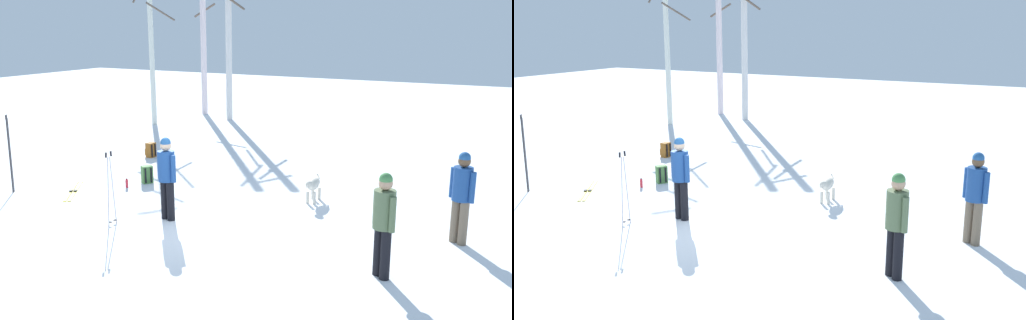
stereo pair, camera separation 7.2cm
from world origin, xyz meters
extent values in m
plane|color=white|center=(0.00, 0.00, 0.00)|extent=(60.00, 60.00, 0.00)
cylinder|color=black|center=(-0.80, 0.44, 0.41)|extent=(0.16, 0.16, 0.82)
cylinder|color=black|center=(-0.97, 0.48, 0.41)|extent=(0.16, 0.16, 0.82)
cylinder|color=#1E478C|center=(-0.89, 0.46, 1.13)|extent=(0.34, 0.34, 0.62)
sphere|color=beige|center=(-0.89, 0.46, 1.55)|extent=(0.22, 0.22, 0.22)
sphere|color=#265999|center=(-0.89, 0.46, 1.61)|extent=(0.21, 0.21, 0.21)
cylinder|color=#1E478C|center=(-0.68, 0.41, 1.11)|extent=(0.10, 0.10, 0.56)
cylinder|color=#1E478C|center=(-1.09, 0.51, 1.11)|extent=(0.10, 0.10, 0.56)
cylinder|color=#72604C|center=(4.67, 1.83, 0.41)|extent=(0.16, 0.16, 0.82)
cylinder|color=#72604C|center=(4.51, 1.92, 0.41)|extent=(0.16, 0.16, 0.82)
cylinder|color=#1E478C|center=(4.59, 1.88, 1.13)|extent=(0.34, 0.34, 0.62)
sphere|color=brown|center=(4.59, 1.88, 1.55)|extent=(0.22, 0.22, 0.22)
sphere|color=#265999|center=(4.59, 1.88, 1.61)|extent=(0.21, 0.21, 0.21)
cylinder|color=#1E478C|center=(4.78, 1.77, 1.11)|extent=(0.10, 0.10, 0.56)
cylinder|color=#1E478C|center=(4.41, 1.98, 1.11)|extent=(0.10, 0.10, 0.56)
cylinder|color=black|center=(3.67, -0.13, 0.41)|extent=(0.16, 0.16, 0.82)
cylinder|color=black|center=(3.81, -0.24, 0.41)|extent=(0.16, 0.16, 0.82)
cylinder|color=#566B47|center=(3.74, -0.19, 1.13)|extent=(0.34, 0.34, 0.62)
sphere|color=tan|center=(3.74, -0.19, 1.55)|extent=(0.22, 0.22, 0.22)
sphere|color=#4C8C4C|center=(3.74, -0.19, 1.61)|extent=(0.21, 0.21, 0.21)
cylinder|color=#566B47|center=(3.57, -0.05, 1.11)|extent=(0.10, 0.10, 0.56)
cylinder|color=#566B47|center=(3.90, -0.32, 1.11)|extent=(0.10, 0.10, 0.56)
ellipsoid|color=beige|center=(1.31, 2.96, 0.41)|extent=(0.27, 0.62, 0.26)
sphere|color=beige|center=(1.34, 2.63, 0.48)|extent=(0.18, 0.18, 0.18)
ellipsoid|color=beige|center=(1.34, 2.56, 0.46)|extent=(0.07, 0.10, 0.06)
cylinder|color=beige|center=(1.28, 3.31, 0.49)|extent=(0.05, 0.19, 0.17)
cylinder|color=beige|center=(1.40, 2.77, 0.14)|extent=(0.07, 0.07, 0.28)
cylinder|color=beige|center=(1.25, 2.76, 0.14)|extent=(0.07, 0.07, 0.28)
cylinder|color=beige|center=(1.37, 3.16, 0.14)|extent=(0.07, 0.07, 0.28)
cylinder|color=beige|center=(1.21, 3.15, 0.14)|extent=(0.07, 0.07, 0.28)
cube|color=black|center=(-5.31, 0.30, 0.88)|extent=(0.08, 0.10, 1.77)
cube|color=black|center=(-5.31, 0.30, 1.81)|extent=(0.05, 0.06, 0.10)
cube|color=black|center=(-5.34, 0.35, 0.88)|extent=(0.08, 0.10, 1.77)
cube|color=black|center=(-5.34, 0.35, 1.81)|extent=(0.05, 0.06, 0.10)
cube|color=yellow|center=(-4.13, 0.99, 0.01)|extent=(1.01, 1.41, 0.02)
cube|color=#333338|center=(-4.10, 0.95, 0.03)|extent=(0.12, 0.13, 0.03)
cube|color=yellow|center=(-4.05, 1.04, 0.01)|extent=(1.01, 1.41, 0.02)
cube|color=#333338|center=(-4.02, 1.00, 0.03)|extent=(0.12, 0.13, 0.03)
cylinder|color=#B2B2BC|center=(-1.69, -0.25, 0.70)|extent=(0.02, 0.10, 1.39)
cylinder|color=black|center=(-1.69, -0.25, 1.45)|extent=(0.04, 0.04, 0.10)
cylinder|color=black|center=(-1.69, -0.25, 0.07)|extent=(0.07, 0.07, 0.01)
cylinder|color=#B2B2BC|center=(-1.69, -0.39, 0.70)|extent=(0.02, 0.10, 1.39)
cylinder|color=black|center=(-1.69, -0.39, 1.45)|extent=(0.04, 0.04, 0.10)
cylinder|color=black|center=(-1.69, -0.39, 0.07)|extent=(0.07, 0.07, 0.01)
cube|color=#99591E|center=(-4.65, 4.72, 0.22)|extent=(0.22, 0.28, 0.44)
cube|color=#99591E|center=(-4.78, 4.74, 0.15)|extent=(0.08, 0.20, 0.20)
cube|color=black|center=(-4.53, 4.78, 0.22)|extent=(0.03, 0.04, 0.37)
cube|color=black|center=(-4.54, 4.64, 0.22)|extent=(0.03, 0.04, 0.37)
cube|color=#4C7F3F|center=(-2.98, 2.43, 0.22)|extent=(0.31, 0.33, 0.44)
cube|color=#4C7F3F|center=(-3.09, 2.50, 0.15)|extent=(0.16, 0.19, 0.20)
cube|color=black|center=(-2.84, 2.42, 0.22)|extent=(0.04, 0.04, 0.37)
cube|color=black|center=(-2.93, 2.30, 0.22)|extent=(0.04, 0.04, 0.37)
cylinder|color=red|center=(-3.16, 1.85, 0.11)|extent=(0.06, 0.06, 0.21)
cylinder|color=black|center=(-3.16, 1.85, 0.22)|extent=(0.04, 0.04, 0.02)
cylinder|color=silver|center=(-8.02, 9.27, 3.54)|extent=(0.20, 0.20, 7.08)
cylinder|color=brown|center=(-7.39, 9.11, 4.32)|extent=(0.39, 1.29, 0.67)
cylinder|color=silver|center=(-7.71, 12.47, 3.75)|extent=(0.25, 0.25, 7.51)
cylinder|color=brown|center=(-7.88, 12.88, 4.43)|extent=(0.90, 0.43, 0.62)
cylinder|color=silver|center=(-5.96, 11.63, 3.27)|extent=(0.25, 0.25, 6.53)
cylinder|color=brown|center=(-5.56, 11.43, 4.69)|extent=(0.50, 0.89, 0.59)
camera|label=1|loc=(5.87, -8.52, 3.96)|focal=39.92mm
camera|label=2|loc=(5.94, -8.48, 3.96)|focal=39.92mm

